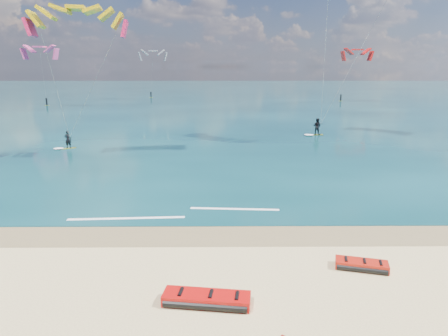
# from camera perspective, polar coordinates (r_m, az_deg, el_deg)

# --- Properties ---
(ground) EXTENTS (320.00, 320.00, 0.00)m
(ground) POSITION_cam_1_polar(r_m,az_deg,el_deg) (54.15, -3.39, 6.46)
(ground) COLOR tan
(ground) RESTS_ON ground
(wet_sand_strip) EXTENTS (320.00, 2.40, 0.01)m
(wet_sand_strip) POSITION_cam_1_polar(r_m,az_deg,el_deg) (18.34, -9.14, -9.49)
(wet_sand_strip) COLOR brown
(wet_sand_strip) RESTS_ON ground
(sea) EXTENTS (320.00, 200.00, 0.04)m
(sea) POSITION_cam_1_polar(r_m,az_deg,el_deg) (117.84, -1.83, 10.71)
(sea) COLOR #082930
(sea) RESTS_ON ground
(packed_kite_left) EXTENTS (3.11, 1.52, 0.41)m
(packed_kite_left) POSITION_cam_1_polar(r_m,az_deg,el_deg) (13.44, -2.51, -18.82)
(packed_kite_left) COLOR red
(packed_kite_left) RESTS_ON ground
(packed_kite_mid) EXTENTS (2.25, 1.48, 0.36)m
(packed_kite_mid) POSITION_cam_1_polar(r_m,az_deg,el_deg) (16.24, 19.02, -13.43)
(packed_kite_mid) COLOR red
(packed_kite_mid) RESTS_ON ground
(kitesurfer_main) EXTENTS (9.74, 6.51, 13.05)m
(kitesurfer_main) POSITION_cam_1_polar(r_m,az_deg,el_deg) (35.84, -20.88, 12.49)
(kitesurfer_main) COLOR #D0DB19
(kitesurfer_main) RESTS_ON sea
(kitesurfer_far) EXTENTS (8.72, 7.08, 17.53)m
(kitesurfer_far) POSITION_cam_1_polar(r_m,az_deg,el_deg) (43.24, 16.15, 16.39)
(kitesurfer_far) COLOR #A7B91B
(kitesurfer_far) RESTS_ON sea
(shoreline_foam) EXTENTS (10.65, 1.86, 0.01)m
(shoreline_foam) POSITION_cam_1_polar(r_m,az_deg,el_deg) (20.63, -6.78, -6.53)
(shoreline_foam) COLOR white
(shoreline_foam) RESTS_ON ground
(distant_kites) EXTENTS (66.21, 22.63, 10.82)m
(distant_kites) POSITION_cam_1_polar(r_m,az_deg,el_deg) (84.61, -5.17, 12.89)
(distant_kites) COLOR #E34285
(distant_kites) RESTS_ON ground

